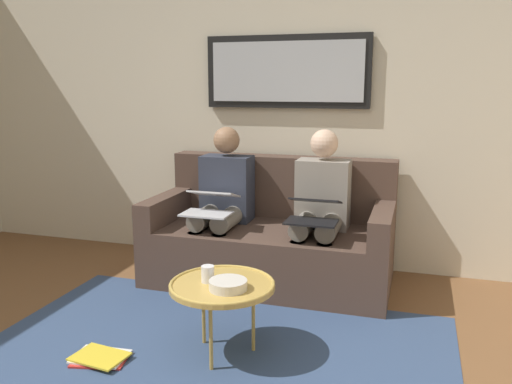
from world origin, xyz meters
name	(u,v)px	position (x,y,z in m)	size (l,w,h in m)	color
wall_rear	(289,104)	(0.00, -2.60, 1.30)	(6.00, 0.12, 2.60)	beige
area_rug	(210,356)	(0.00, -0.85, 0.00)	(2.60, 1.80, 0.01)	#33476B
couch	(272,238)	(0.00, -2.12, 0.31)	(1.77, 0.90, 0.90)	#4C382D
framed_mirror	(287,72)	(0.00, -2.51, 1.55)	(1.31, 0.05, 0.56)	black
coffee_table	(222,286)	(-0.06, -0.90, 0.40)	(0.57, 0.57, 0.42)	tan
cup	(208,274)	(0.02, -0.90, 0.45)	(0.07, 0.07, 0.09)	silver
bowl	(228,285)	(-0.12, -0.84, 0.43)	(0.20, 0.20, 0.05)	beige
person_left	(320,205)	(-0.37, -2.05, 0.61)	(0.38, 0.58, 1.14)	gray
laptop_black	(314,210)	(-0.37, -1.81, 0.63)	(0.34, 0.36, 0.15)	black
person_right	(223,199)	(0.37, -2.05, 0.61)	(0.38, 0.58, 1.14)	#2D3342
laptop_silver	(211,202)	(0.37, -1.81, 0.63)	(0.34, 0.37, 0.16)	silver
magazine_stack	(100,357)	(0.55, -0.64, 0.02)	(0.32, 0.26, 0.03)	red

